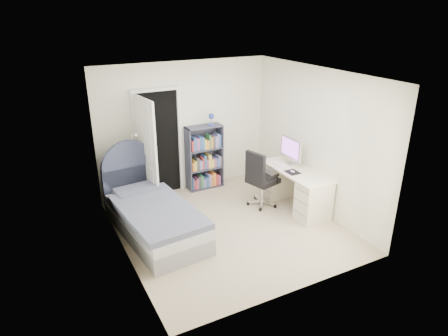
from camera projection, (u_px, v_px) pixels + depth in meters
name	position (u px, v px, depth m)	size (l,w,h in m)	color
room_shell	(229.00, 157.00, 6.15)	(3.50, 3.70, 2.60)	tan
door	(151.00, 149.00, 7.14)	(0.92, 0.83, 2.06)	black
bed	(153.00, 216.00, 6.38)	(1.19, 2.20, 1.30)	gray
nightstand	(124.00, 186.00, 7.24)	(0.40, 0.40, 0.59)	tan
floor_lamp	(137.00, 178.00, 7.08)	(0.20, 0.20, 1.41)	silver
bookcase	(205.00, 159.00, 7.89)	(0.71, 0.31, 1.51)	#3D4053
desk	(295.00, 187.00, 7.17)	(0.59, 1.48, 1.21)	#F2E7CB
office_chair	(260.00, 177.00, 7.11)	(0.58, 0.60, 1.06)	silver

